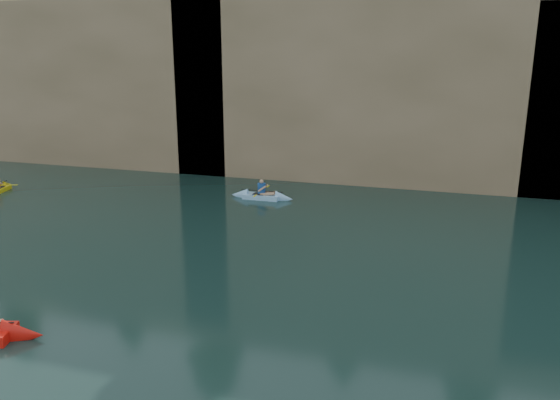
# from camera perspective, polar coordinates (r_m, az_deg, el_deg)

# --- Properties ---
(cliff) EXTENTS (70.00, 16.00, 12.00)m
(cliff) POSITION_cam_1_polar(r_m,az_deg,el_deg) (38.09, 9.25, 13.34)
(cliff) COLOR tan
(cliff) RESTS_ON ground
(cliff_slab_west) EXTENTS (26.00, 2.40, 10.56)m
(cliff_slab_west) POSITION_cam_1_polar(r_m,az_deg,el_deg) (39.50, -23.32, 11.34)
(cliff_slab_west) COLOR #947859
(cliff_slab_west) RESTS_ON ground
(cliff_slab_center) EXTENTS (24.00, 2.40, 11.40)m
(cliff_slab_center) POSITION_cam_1_polar(r_m,az_deg,el_deg) (30.52, 11.04, 12.26)
(cliff_slab_center) COLOR #947859
(cliff_slab_center) RESTS_ON ground
(sea_cave_west) EXTENTS (4.50, 1.00, 4.00)m
(sea_cave_west) POSITION_cam_1_polar(r_m,az_deg,el_deg) (38.04, -21.10, 6.46)
(sea_cave_west) COLOR black
(sea_cave_west) RESTS_ON ground
(sea_cave_center) EXTENTS (3.50, 1.00, 3.20)m
(sea_cave_center) POSITION_cam_1_polar(r_m,az_deg,el_deg) (31.56, -0.39, 5.13)
(sea_cave_center) COLOR black
(sea_cave_center) RESTS_ON ground
(sea_cave_east) EXTENTS (5.00, 1.00, 4.50)m
(sea_cave_east) POSITION_cam_1_polar(r_m,az_deg,el_deg) (30.43, 25.74, 4.48)
(sea_cave_east) COLOR black
(sea_cave_east) RESTS_ON ground
(kayaker_ltblue_mid) EXTENTS (3.24, 2.43, 1.23)m
(kayaker_ltblue_mid) POSITION_cam_1_polar(r_m,az_deg,el_deg) (27.36, -1.92, 0.43)
(kayaker_ltblue_mid) COLOR #8FC3EF
(kayaker_ltblue_mid) RESTS_ON ground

